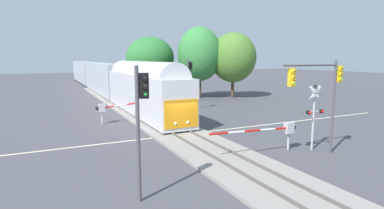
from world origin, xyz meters
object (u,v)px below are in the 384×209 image
object	(u,v)px
traffic_signal_near_right	(321,85)
maple_right_background	(233,58)
oak_far_right	(199,54)
traffic_signal_far_side	(189,77)
crossing_signal_mast	(314,110)
commuter_train	(104,77)
crossing_gate_far	(110,107)
crossing_gate_near	(280,129)
traffic_signal_near_left	(141,112)
elm_centre_background	(150,58)

from	to	relation	value
traffic_signal_near_right	maple_right_background	size ratio (longest dim) A/B	0.60
traffic_signal_near_right	oak_far_right	xyz separation A→B (m)	(6.03, 27.22, 2.06)
traffic_signal_far_side	oak_far_right	world-z (taller)	oak_far_right
crossing_signal_mast	traffic_signal_near_right	xyz separation A→B (m)	(-0.64, -0.99, 1.70)
oak_far_right	commuter_train	bearing A→B (deg)	133.62
crossing_gate_far	traffic_signal_near_right	world-z (taller)	traffic_signal_near_right
commuter_train	crossing_gate_near	world-z (taller)	commuter_train
crossing_gate_far	crossing_gate_near	bearing A→B (deg)	-59.45
traffic_signal_near_right	crossing_gate_far	bearing A→B (deg)	122.04
traffic_signal_far_side	crossing_gate_far	bearing A→B (deg)	-162.63
commuter_train	crossing_gate_near	bearing A→B (deg)	-84.09
traffic_signal_far_side	traffic_signal_near_left	distance (m)	21.96
traffic_signal_far_side	elm_centre_background	xyz separation A→B (m)	(0.77, 15.65, 1.99)
traffic_signal_near_right	maple_right_background	xyz separation A→B (m)	(10.61, 25.43, 1.60)
traffic_signal_near_left	maple_right_background	size ratio (longest dim) A/B	0.58
crossing_gate_near	elm_centre_background	world-z (taller)	elm_centre_background
traffic_signal_near_left	elm_centre_background	world-z (taller)	elm_centre_background
commuter_train	oak_far_right	distance (m)	16.94
commuter_train	traffic_signal_far_side	distance (m)	22.13
commuter_train	maple_right_background	world-z (taller)	maple_right_background
crossing_gate_far	traffic_signal_near_left	bearing A→B (deg)	-96.67
maple_right_background	elm_centre_background	xyz separation A→B (m)	(-9.93, 7.98, -0.08)
traffic_signal_near_left	elm_centre_background	xyz separation A→B (m)	(11.86, 34.60, 2.07)
crossing_gate_near	commuter_train	bearing A→B (deg)	95.91
traffic_signal_near_right	crossing_signal_mast	bearing A→B (deg)	57.09
commuter_train	traffic_signal_near_left	distance (m)	40.83
crossing_gate_far	traffic_signal_near_left	size ratio (longest dim) A/B	1.12
elm_centre_background	crossing_signal_mast	bearing A→B (deg)	-90.06
commuter_train	maple_right_background	distance (m)	21.35
traffic_signal_near_right	traffic_signal_far_side	size ratio (longest dim) A/B	1.00
traffic_signal_near_left	maple_right_background	xyz separation A→B (m)	(21.79, 26.62, 2.15)
commuter_train	crossing_gate_far	xyz separation A→B (m)	(-3.92, -24.34, -1.29)
maple_right_background	elm_centre_background	size ratio (longest dim) A/B	1.05
crossing_signal_mast	traffic_signal_far_side	distance (m)	16.82
crossing_gate_near	maple_right_background	world-z (taller)	maple_right_background
oak_far_right	maple_right_background	size ratio (longest dim) A/B	1.08
crossing_signal_mast	crossing_gate_far	bearing A→B (deg)	125.64
traffic_signal_far_side	crossing_signal_mast	bearing A→B (deg)	-87.50
maple_right_background	elm_centre_background	bearing A→B (deg)	141.21
crossing_signal_mast	maple_right_background	distance (m)	26.59
commuter_train	traffic_signal_near_right	size ratio (longest dim) A/B	11.82
crossing_signal_mast	traffic_signal_near_right	distance (m)	2.07
crossing_signal_mast	traffic_signal_near_right	size ratio (longest dim) A/B	0.75
commuter_train	maple_right_background	xyz separation A→B (m)	(16.00, -13.78, 3.13)
traffic_signal_near_right	traffic_signal_near_left	size ratio (longest dim) A/B	1.02
crossing_gate_far	elm_centre_background	xyz separation A→B (m)	(9.99, 18.54, 4.34)
traffic_signal_near_left	traffic_signal_near_right	bearing A→B (deg)	6.10
traffic_signal_far_side	commuter_train	bearing A→B (deg)	103.88
crossing_gate_far	traffic_signal_near_right	bearing A→B (deg)	-57.96
crossing_signal_mast	maple_right_background	bearing A→B (deg)	67.81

